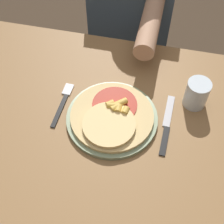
# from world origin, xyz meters

# --- Properties ---
(ground_plane) EXTENTS (8.00, 8.00, 0.00)m
(ground_plane) POSITION_xyz_m (0.00, 0.00, 0.00)
(ground_plane) COLOR #423323
(dining_table) EXTENTS (1.05, 0.83, 0.75)m
(dining_table) POSITION_xyz_m (0.00, 0.00, 0.63)
(dining_table) COLOR olive
(dining_table) RESTS_ON ground_plane
(plate) EXTENTS (0.28, 0.28, 0.01)m
(plate) POSITION_xyz_m (0.02, 0.06, 0.76)
(plate) COLOR gray
(plate) RESTS_ON dining_table
(pizza) EXTENTS (0.25, 0.25, 0.04)m
(pizza) POSITION_xyz_m (0.02, 0.05, 0.78)
(pizza) COLOR #DBBC7A
(pizza) RESTS_ON plate
(fork) EXTENTS (0.03, 0.18, 0.00)m
(fork) POSITION_xyz_m (-0.14, 0.09, 0.76)
(fork) COLOR black
(fork) RESTS_ON dining_table
(knife) EXTENTS (0.03, 0.22, 0.00)m
(knife) POSITION_xyz_m (0.19, 0.07, 0.76)
(knife) COLOR black
(knife) RESTS_ON dining_table
(drinking_glass) EXTENTS (0.07, 0.07, 0.09)m
(drinking_glass) POSITION_xyz_m (0.26, 0.18, 0.80)
(drinking_glass) COLOR silver
(drinking_glass) RESTS_ON dining_table
(person_diner) EXTENTS (0.35, 0.52, 1.16)m
(person_diner) POSITION_xyz_m (-0.02, 0.67, 0.67)
(person_diner) COLOR #2D2D38
(person_diner) RESTS_ON ground_plane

